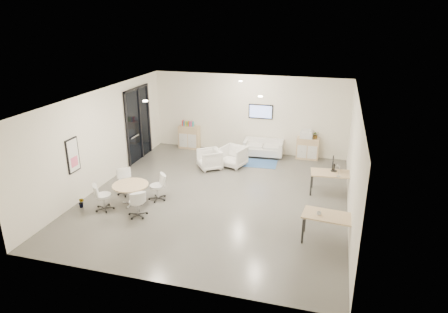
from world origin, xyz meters
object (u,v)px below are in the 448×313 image
Objects in this scene: sideboard_right at (308,148)px; desk_front at (331,218)px; loveseat at (263,148)px; sideboard_left at (189,137)px; desk_rear at (333,175)px; round_table at (131,187)px; armchair_left at (210,158)px; armchair_right at (233,156)px.

desk_front is at bearing -80.19° from sideboard_right.
desk_front is (2.78, -5.86, 0.33)m from loveseat.
desk_rear is (6.03, -3.09, 0.18)m from sideboard_left.
desk_rear is at bearing 22.47° from round_table.
loveseat is 4.07m from desk_rear.
sideboard_right is 0.54× the size of loveseat.
desk_front reaches higher than round_table.
armchair_left is at bearing 161.32° from desk_rear.
sideboard_left is 0.67× the size of desk_front.
desk_front is at bearing 12.55° from armchair_left.
sideboard_right is 3.09m from armchair_right.
sideboard_right is at bearing 48.94° from round_table.
sideboard_right reaches higher than round_table.
sideboard_right is 1.06× the size of armchair_left.
sideboard_left reaches higher than desk_front.
loveseat is 1.98× the size of armchair_left.
armchair_left is 0.56× the size of desk_front.
round_table is at bearing -131.06° from sideboard_right.
armchair_right is at bearing -124.92° from loveseat.
sideboard_right is 3.29m from desk_rear.
armchair_right reaches higher than armchair_left.
loveseat is 6.50m from desk_front.
sideboard_left is at bearing -178.79° from armchair_left.
sideboard_left is 5.52m from round_table.
armchair_right is at bearing 152.17° from desk_rear.
desk_rear is (2.78, -2.95, 0.34)m from loveseat.
loveseat is (-1.74, -0.16, -0.11)m from sideboard_right.
armchair_right reaches higher than desk_front.
round_table is at bearing -58.00° from armchair_left.
armchair_left is 0.92m from armchair_right.
loveseat is 1.09× the size of desk_rear.
loveseat is 1.87× the size of armchair_right.
sideboard_right is at bearing 85.30° from armchair_left.
armchair_right is 4.49m from round_table.
sideboard_left reaches higher than round_table.
armchair_left reaches higher than desk_rear.
sideboard_right reaches higher than desk_rear.
loveseat is 1.10× the size of desk_front.
sideboard_right is at bearing 105.72° from desk_front.
armchair_right is (0.79, 0.47, 0.02)m from armchair_left.
round_table is (0.17, -5.52, 0.09)m from sideboard_left.
sideboard_left is at bearing 174.03° from loveseat.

